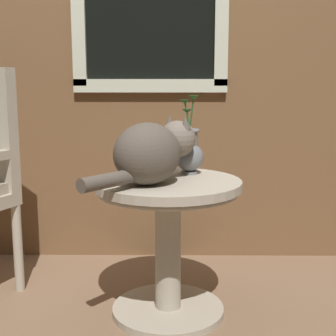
% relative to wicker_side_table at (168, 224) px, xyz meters
% --- Properties ---
extents(ground_plane, '(6.00, 6.00, 0.00)m').
position_rel_wicker_side_table_xyz_m(ground_plane, '(-0.14, -0.09, -0.40)').
color(ground_plane, '#7F6047').
extents(back_wall, '(4.00, 0.07, 2.60)m').
position_rel_wicker_side_table_xyz_m(back_wall, '(-0.13, 0.72, 0.91)').
color(back_wall, brown).
rests_on(back_wall, ground_plane).
extents(wicker_side_table, '(0.60, 0.60, 0.58)m').
position_rel_wicker_side_table_xyz_m(wicker_side_table, '(0.00, 0.00, 0.00)').
color(wicker_side_table, '#B2A893').
rests_on(wicker_side_table, ground_plane).
extents(cat, '(0.43, 0.48, 0.26)m').
position_rel_wicker_side_table_xyz_m(cat, '(-0.06, -0.07, 0.31)').
color(cat, brown).
rests_on(cat, wicker_side_table).
extents(pewter_vase_with_ivy, '(0.12, 0.12, 0.34)m').
position_rel_wicker_side_table_xyz_m(pewter_vase_with_ivy, '(0.09, 0.14, 0.28)').
color(pewter_vase_with_ivy, slate).
rests_on(pewter_vase_with_ivy, wicker_side_table).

